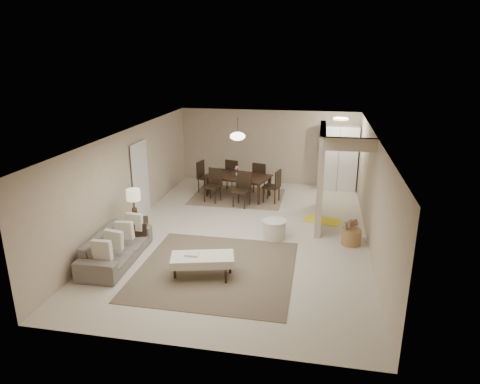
% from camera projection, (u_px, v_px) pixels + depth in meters
% --- Properties ---
extents(floor, '(9.00, 9.00, 0.00)m').
position_uv_depth(floor, '(244.00, 233.00, 10.75)').
color(floor, beige).
rests_on(floor, ground).
extents(ceiling, '(9.00, 9.00, 0.00)m').
position_uv_depth(ceiling, '(245.00, 134.00, 9.98)').
color(ceiling, white).
rests_on(ceiling, back_wall).
extents(back_wall, '(6.00, 0.00, 6.00)m').
position_uv_depth(back_wall, '(268.00, 147.00, 14.57)').
color(back_wall, tan).
rests_on(back_wall, floor).
extents(left_wall, '(0.00, 9.00, 9.00)m').
position_uv_depth(left_wall, '(129.00, 179.00, 10.90)').
color(left_wall, tan).
rests_on(left_wall, floor).
extents(right_wall, '(0.00, 9.00, 9.00)m').
position_uv_depth(right_wall, '(373.00, 192.00, 9.83)').
color(right_wall, tan).
rests_on(right_wall, floor).
extents(partition, '(0.15, 2.50, 2.50)m').
position_uv_depth(partition, '(320.00, 175.00, 11.21)').
color(partition, tan).
rests_on(partition, floor).
extents(doorway, '(0.04, 0.90, 2.04)m').
position_uv_depth(doorway, '(140.00, 181.00, 11.52)').
color(doorway, black).
rests_on(doorway, floor).
extents(pantry_cabinet, '(1.20, 0.55, 2.10)m').
position_uv_depth(pantry_cabinet, '(338.00, 158.00, 13.88)').
color(pantry_cabinet, white).
rests_on(pantry_cabinet, floor).
extents(flush_light, '(0.44, 0.44, 0.05)m').
position_uv_depth(flush_light, '(341.00, 119.00, 12.57)').
color(flush_light, white).
rests_on(flush_light, ceiling).
extents(living_rug, '(3.20, 3.20, 0.01)m').
position_uv_depth(living_rug, '(216.00, 269.00, 8.91)').
color(living_rug, brown).
rests_on(living_rug, floor).
extents(sofa, '(2.20, 0.92, 0.63)m').
position_uv_depth(sofa, '(116.00, 247.00, 9.21)').
color(sofa, slate).
rests_on(sofa, floor).
extents(ottoman_bench, '(1.35, 0.86, 0.45)m').
position_uv_depth(ottoman_bench, '(202.00, 260.00, 8.55)').
color(ottoman_bench, white).
rests_on(ottoman_bench, living_rug).
extents(side_table, '(0.66, 0.66, 0.58)m').
position_uv_depth(side_table, '(136.00, 232.00, 10.08)').
color(side_table, black).
rests_on(side_table, floor).
extents(table_lamp, '(0.32, 0.32, 0.76)m').
position_uv_depth(table_lamp, '(134.00, 198.00, 9.81)').
color(table_lamp, '#46311E').
rests_on(table_lamp, side_table).
extents(round_pouf, '(0.58, 0.58, 0.45)m').
position_uv_depth(round_pouf, '(274.00, 229.00, 10.37)').
color(round_pouf, white).
rests_on(round_pouf, floor).
extents(wicker_basket, '(0.47, 0.47, 0.38)m').
position_uv_depth(wicker_basket, '(351.00, 237.00, 10.04)').
color(wicker_basket, olive).
rests_on(wicker_basket, floor).
extents(dining_rug, '(2.80, 2.10, 0.01)m').
position_uv_depth(dining_rug, '(238.00, 197.00, 13.43)').
color(dining_rug, '#866D53').
rests_on(dining_rug, floor).
extents(dining_table, '(2.17, 1.55, 0.69)m').
position_uv_depth(dining_table, '(238.00, 186.00, 13.33)').
color(dining_table, black).
rests_on(dining_table, dining_rug).
extents(dining_chairs, '(2.73, 2.24, 1.01)m').
position_uv_depth(dining_chairs, '(238.00, 181.00, 13.28)').
color(dining_chairs, black).
rests_on(dining_chairs, dining_rug).
extents(vase, '(0.17, 0.17, 0.14)m').
position_uv_depth(vase, '(238.00, 173.00, 13.20)').
color(vase, white).
rests_on(vase, dining_table).
extents(yellow_mat, '(1.06, 0.78, 0.01)m').
position_uv_depth(yellow_mat, '(322.00, 220.00, 11.53)').
color(yellow_mat, yellow).
rests_on(yellow_mat, floor).
extents(pendant_light, '(0.46, 0.46, 0.71)m').
position_uv_depth(pendant_light, '(238.00, 136.00, 12.84)').
color(pendant_light, '#46311E').
rests_on(pendant_light, ceiling).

